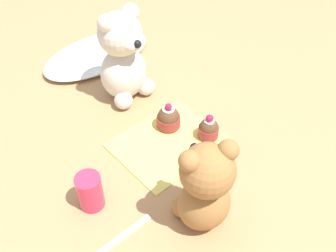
% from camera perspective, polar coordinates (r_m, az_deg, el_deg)
% --- Properties ---
extents(ground_plane, '(4.00, 4.00, 0.00)m').
position_cam_1_polar(ground_plane, '(0.93, 0.00, -2.48)').
color(ground_plane, tan).
extents(knitted_placemat, '(0.24, 0.19, 0.01)m').
position_cam_1_polar(knitted_placemat, '(0.92, 0.00, -2.36)').
color(knitted_placemat, '#E0D166').
rests_on(knitted_placemat, ground_plane).
extents(tulle_cloth, '(0.34, 0.19, 0.03)m').
position_cam_1_polar(tulle_cloth, '(1.20, -10.27, 10.25)').
color(tulle_cloth, white).
rests_on(tulle_cloth, ground_plane).
extents(teddy_bear_cream, '(0.13, 0.13, 0.25)m').
position_cam_1_polar(teddy_bear_cream, '(0.99, -6.55, 9.74)').
color(teddy_bear_cream, silver).
rests_on(teddy_bear_cream, ground_plane).
extents(teddy_bear_tan, '(0.13, 0.12, 0.21)m').
position_cam_1_polar(teddy_bear_tan, '(0.71, 5.37, -8.79)').
color(teddy_bear_tan, '#A3703D').
rests_on(teddy_bear_tan, ground_plane).
extents(cupcake_near_cream_bear, '(0.06, 0.06, 0.07)m').
position_cam_1_polar(cupcake_near_cream_bear, '(0.94, 0.07, 1.14)').
color(cupcake_near_cream_bear, '#993333').
rests_on(cupcake_near_cream_bear, knitted_placemat).
extents(cupcake_near_tan_bear, '(0.05, 0.05, 0.06)m').
position_cam_1_polar(cupcake_near_tan_bear, '(0.92, 5.92, -0.38)').
color(cupcake_near_tan_bear, '#993333').
rests_on(cupcake_near_tan_bear, knitted_placemat).
extents(juice_glass, '(0.05, 0.05, 0.08)m').
position_cam_1_polar(juice_glass, '(0.80, -11.26, -9.30)').
color(juice_glass, '#DB3356').
rests_on(juice_glass, ground_plane).
extents(teaspoon, '(0.13, 0.01, 0.01)m').
position_cam_1_polar(teaspoon, '(0.78, -6.45, -15.46)').
color(teaspoon, silver).
rests_on(teaspoon, ground_plane).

